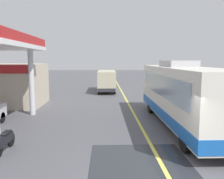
{
  "coord_description": "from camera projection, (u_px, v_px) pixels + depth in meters",
  "views": [
    {
      "loc": [
        -2.03,
        -6.72,
        3.71
      ],
      "look_at": [
        -1.5,
        10.0,
        1.6
      ],
      "focal_mm": 37.46,
      "sensor_mm": 36.0,
      "label": 1
    }
  ],
  "objects": [
    {
      "name": "motorcycle_parked_forecourt",
      "position": [
        5.0,
        141.0,
        9.52
      ],
      "size": [
        0.55,
        1.8,
        0.92
      ],
      "color": "black",
      "rests_on": "ground"
    },
    {
      "name": "wet_puddle_patch",
      "position": [
        140.0,
        164.0,
        8.43
      ],
      "size": [
        3.65,
        3.8,
        0.01
      ],
      "primitive_type": "cube",
      "color": "#26282D",
      "rests_on": "ground"
    },
    {
      "name": "coach_bus_main",
      "position": [
        182.0,
        96.0,
        13.18
      ],
      "size": [
        2.6,
        11.04,
        3.69
      ],
      "color": "silver",
      "rests_on": "ground"
    },
    {
      "name": "lane_divider_stripe",
      "position": [
        126.0,
        100.0,
        22.06
      ],
      "size": [
        0.16,
        50.0,
        0.01
      ],
      "primitive_type": "cube",
      "color": "#D8CC4C",
      "rests_on": "ground"
    },
    {
      "name": "ground",
      "position": [
        122.0,
        92.0,
        27.02
      ],
      "size": [
        120.0,
        120.0,
        0.0
      ],
      "primitive_type": "plane",
      "color": "#4C4C51"
    },
    {
      "name": "minibus_opposing_lane",
      "position": [
        106.0,
        79.0,
        27.57
      ],
      "size": [
        2.04,
        6.13,
        2.44
      ],
      "color": "#BFB799",
      "rests_on": "ground"
    }
  ]
}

